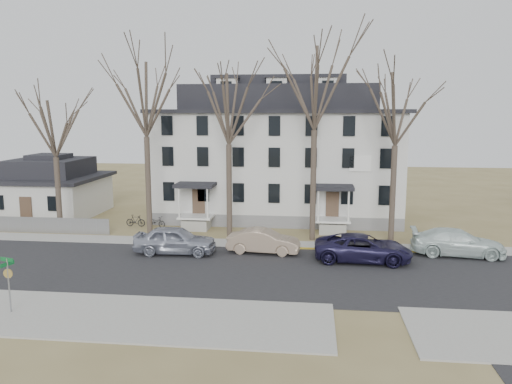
# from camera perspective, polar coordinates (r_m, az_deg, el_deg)

# --- Properties ---
(ground) EXTENTS (120.00, 120.00, 0.00)m
(ground) POSITION_cam_1_polar(r_m,az_deg,el_deg) (26.76, 4.20, -10.64)
(ground) COLOR olive
(ground) RESTS_ON ground
(main_road) EXTENTS (120.00, 10.00, 0.04)m
(main_road) POSITION_cam_1_polar(r_m,az_deg,el_deg) (28.64, 4.36, -9.29)
(main_road) COLOR #27272A
(main_road) RESTS_ON ground
(far_sidewalk) EXTENTS (120.00, 2.00, 0.08)m
(far_sidewalk) POSITION_cam_1_polar(r_m,az_deg,el_deg) (34.39, 4.75, -6.14)
(far_sidewalk) COLOR #A09F97
(far_sidewalk) RESTS_ON ground
(near_sidewalk_left) EXTENTS (20.00, 5.00, 0.08)m
(near_sidewalk_left) POSITION_cam_1_polar(r_m,az_deg,el_deg) (23.84, -16.53, -13.54)
(near_sidewalk_left) COLOR #A09F97
(near_sidewalk_left) RESTS_ON ground
(yellow_curb) EXTENTS (14.00, 0.25, 0.06)m
(yellow_curb) POSITION_cam_1_polar(r_m,az_deg,el_deg) (33.75, 13.27, -6.65)
(yellow_curb) COLOR gold
(yellow_curb) RESTS_ON ground
(boarding_house) EXTENTS (20.80, 12.36, 12.05)m
(boarding_house) POSITION_cam_1_polar(r_m,az_deg,el_deg) (43.38, 2.62, 4.28)
(boarding_house) COLOR slate
(boarding_house) RESTS_ON ground
(small_house) EXTENTS (8.70, 8.70, 5.00)m
(small_house) POSITION_cam_1_polar(r_m,az_deg,el_deg) (47.61, -22.37, 0.24)
(small_house) COLOR silver
(small_house) RESTS_ON ground
(fence) EXTENTS (14.00, 0.06, 1.20)m
(fence) POSITION_cam_1_polar(r_m,az_deg,el_deg) (42.01, -25.23, -4.18)
(fence) COLOR gray
(fence) RESTS_ON ground
(tree_far_left) EXTENTS (8.40, 8.40, 13.72)m
(tree_far_left) POSITION_cam_1_polar(r_m,az_deg,el_deg) (36.97, -12.56, 10.94)
(tree_far_left) COLOR #473B31
(tree_far_left) RESTS_ON ground
(tree_mid_left) EXTENTS (7.80, 7.80, 12.74)m
(tree_mid_left) POSITION_cam_1_polar(r_m,az_deg,el_deg) (35.47, -3.17, 10.03)
(tree_mid_left) COLOR #473B31
(tree_mid_left) RESTS_ON ground
(tree_center) EXTENTS (9.00, 9.00, 14.70)m
(tree_center) POSITION_cam_1_polar(r_m,az_deg,el_deg) (35.03, 6.77, 12.42)
(tree_center) COLOR #473B31
(tree_center) RESTS_ON ground
(tree_mid_right) EXTENTS (7.80, 7.80, 12.74)m
(tree_mid_right) POSITION_cam_1_polar(r_m,az_deg,el_deg) (35.41, 15.78, 9.70)
(tree_mid_right) COLOR #473B31
(tree_mid_right) RESTS_ON ground
(tree_bungalow) EXTENTS (6.60, 6.60, 10.78)m
(tree_bungalow) POSITION_cam_1_polar(r_m,az_deg,el_deg) (39.78, -22.10, 7.14)
(tree_bungalow) COLOR #473B31
(tree_bungalow) RESTS_ON ground
(car_silver) EXTENTS (5.29, 2.27, 1.78)m
(car_silver) POSITION_cam_1_polar(r_m,az_deg,el_deg) (32.53, -9.24, -5.50)
(car_silver) COLOR #9BA0B2
(car_silver) RESTS_ON ground
(car_tan) EXTENTS (4.77, 2.00, 1.53)m
(car_tan) POSITION_cam_1_polar(r_m,az_deg,el_deg) (32.33, 0.86, -5.70)
(car_tan) COLOR tan
(car_tan) RESTS_ON ground
(car_navy) EXTENTS (6.00, 2.98, 1.63)m
(car_navy) POSITION_cam_1_polar(r_m,az_deg,el_deg) (31.24, 12.14, -6.34)
(car_navy) COLOR #1D193A
(car_navy) RESTS_ON ground
(car_white) EXTENTS (5.90, 2.82, 1.66)m
(car_white) POSITION_cam_1_polar(r_m,az_deg,el_deg) (34.23, 22.05, -5.43)
(car_white) COLOR silver
(car_white) RESTS_ON ground
(bicycle_left) EXTENTS (1.79, 1.02, 0.89)m
(bicycle_left) POSITION_cam_1_polar(r_m,az_deg,el_deg) (40.18, -11.38, -3.40)
(bicycle_left) COLOR black
(bicycle_left) RESTS_ON ground
(bicycle_right) EXTENTS (1.58, 0.50, 0.94)m
(bicycle_right) POSITION_cam_1_polar(r_m,az_deg,el_deg) (40.80, -13.60, -3.26)
(bicycle_right) COLOR black
(bicycle_right) RESTS_ON ground
(street_sign) EXTENTS (0.74, 0.74, 2.61)m
(street_sign) POSITION_cam_1_polar(r_m,az_deg,el_deg) (25.27, -26.46, -8.66)
(street_sign) COLOR gray
(street_sign) RESTS_ON ground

